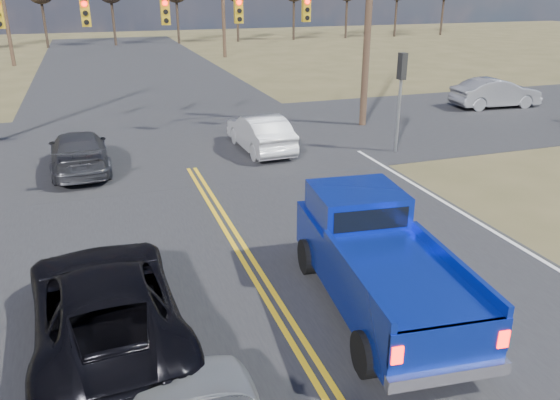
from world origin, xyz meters
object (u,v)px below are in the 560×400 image
object	(u,v)px
black_suv	(105,305)
white_car_queue	(260,133)
cross_car_east_near	(496,93)
pickup_truck	(377,261)
dgrey_car_queue	(79,152)

from	to	relation	value
black_suv	white_car_queue	distance (m)	13.01
black_suv	cross_car_east_near	world-z (taller)	cross_car_east_near
pickup_truck	white_car_queue	xyz separation A→B (m)	(1.11, 11.81, -0.30)
pickup_truck	dgrey_car_queue	xyz separation A→B (m)	(-5.81, 11.46, -0.33)
pickup_truck	cross_car_east_near	bearing A→B (deg)	50.87
dgrey_car_queue	pickup_truck	bearing A→B (deg)	115.06
pickup_truck	dgrey_car_queue	world-z (taller)	pickup_truck
dgrey_car_queue	cross_car_east_near	distance (m)	21.93
cross_car_east_near	black_suv	bearing A→B (deg)	130.03
dgrey_car_queue	cross_car_east_near	world-z (taller)	cross_car_east_near
black_suv	white_car_queue	world-z (taller)	black_suv
black_suv	dgrey_car_queue	xyz separation A→B (m)	(-0.47, 10.94, -0.07)
pickup_truck	black_suv	xyz separation A→B (m)	(-5.34, 0.52, -0.26)
dgrey_car_queue	cross_car_east_near	bearing A→B (deg)	-170.90
dgrey_car_queue	cross_car_east_near	xyz separation A→B (m)	(21.53, 4.16, 0.08)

